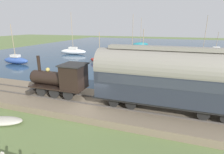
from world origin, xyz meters
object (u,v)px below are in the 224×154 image
at_px(sailboat_white, 73,51).
at_px(sailboat_teal, 140,44).
at_px(sailboat_gray, 216,50).
at_px(rowboat_mid_harbor, 211,98).
at_px(passenger_coach, 168,77).
at_px(sailboat_navy, 203,52).
at_px(sailboat_blue, 16,60).
at_px(sailboat_yellow, 132,51).
at_px(beached_dinghy, 2,121).
at_px(sailboat_red, 100,60).
at_px(sailboat_black, 142,62).
at_px(steam_locomotive, 62,78).
at_px(rowboat_near_shore, 35,76).

bearing_deg(sailboat_white, sailboat_teal, -36.68).
height_order(sailboat_gray, rowboat_mid_harbor, sailboat_gray).
bearing_deg(sailboat_teal, passenger_coach, 168.87).
distance_m(sailboat_navy, sailboat_blue, 39.48).
distance_m(sailboat_yellow, beached_dinghy, 35.04).
xyz_separation_m(sailboat_blue, sailboat_teal, (33.54, -16.35, 0.05)).
xyz_separation_m(sailboat_teal, rowboat_mid_harbor, (-40.40, -13.19, -0.51)).
bearing_deg(sailboat_yellow, passenger_coach, -174.60).
height_order(sailboat_red, sailboat_blue, sailboat_blue).
bearing_deg(sailboat_white, sailboat_navy, -78.51).
xyz_separation_m(sailboat_black, sailboat_gray, (22.34, -15.52, -0.12)).
bearing_deg(steam_locomotive, sailboat_gray, -26.44).
bearing_deg(sailboat_navy, sailboat_gray, -2.09).
xyz_separation_m(passenger_coach, rowboat_mid_harbor, (4.51, -3.85, -2.91)).
height_order(sailboat_yellow, sailboat_gray, sailboat_yellow).
bearing_deg(sailboat_teal, sailboat_blue, 131.12).
bearing_deg(steam_locomotive, sailboat_red, 11.10).
relative_size(sailboat_navy, sailboat_yellow, 0.96).
xyz_separation_m(sailboat_blue, beached_dinghy, (-15.76, -15.22, -0.44)).
xyz_separation_m(sailboat_navy, rowboat_near_shore, (-27.92, 23.38, -0.38)).
bearing_deg(sailboat_yellow, sailboat_black, -171.96).
bearing_deg(sailboat_yellow, rowboat_near_shore, 153.20).
xyz_separation_m(sailboat_navy, sailboat_gray, (6.31, -3.96, -0.13)).
bearing_deg(sailboat_yellow, sailboat_navy, -91.91).
distance_m(passenger_coach, sailboat_teal, 45.94).
bearing_deg(passenger_coach, sailboat_yellow, 16.37).
height_order(passenger_coach, sailboat_blue, sailboat_blue).
xyz_separation_m(steam_locomotive, rowboat_mid_harbor, (4.51, -12.35, -2.00)).
height_order(sailboat_teal, rowboat_near_shore, sailboat_teal).
height_order(sailboat_navy, sailboat_red, sailboat_navy).
xyz_separation_m(sailboat_red, rowboat_near_shore, (-10.74, 4.54, -0.35)).
xyz_separation_m(steam_locomotive, sailboat_navy, (33.21, -15.69, -1.58)).
bearing_deg(sailboat_navy, sailboat_teal, 84.69).
height_order(passenger_coach, rowboat_mid_harbor, passenger_coach).
relative_size(steam_locomotive, rowboat_mid_harbor, 2.75).
relative_size(sailboat_black, rowboat_near_shore, 2.10).
xyz_separation_m(sailboat_white, beached_dinghy, (-28.41, -11.18, -0.49)).
xyz_separation_m(sailboat_red, sailboat_gray, (23.49, -22.80, -0.10)).
bearing_deg(rowboat_mid_harbor, passenger_coach, 120.61).
xyz_separation_m(sailboat_white, sailboat_blue, (-12.64, 4.03, -0.05)).
distance_m(sailboat_navy, sailboat_teal, 20.27).
relative_size(sailboat_black, sailboat_red, 1.10).
relative_size(sailboat_yellow, sailboat_teal, 1.02).
height_order(sailboat_white, sailboat_blue, sailboat_white).
height_order(steam_locomotive, sailboat_black, sailboat_black).
bearing_deg(sailboat_teal, sailboat_navy, -148.18).
bearing_deg(sailboat_yellow, rowboat_mid_harbor, -164.78).
relative_size(sailboat_red, rowboat_mid_harbor, 2.76).
bearing_deg(sailboat_navy, rowboat_near_shore, 170.05).
bearing_deg(sailboat_gray, sailboat_yellow, 99.98).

